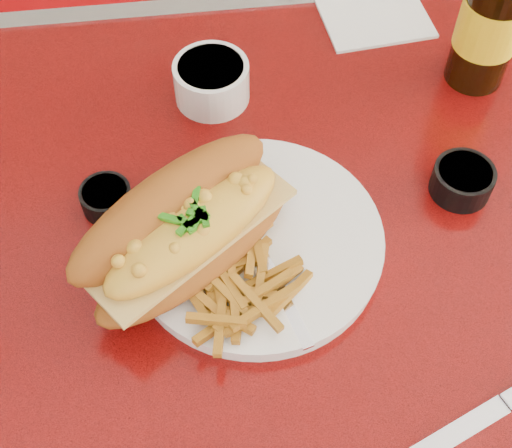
{
  "coord_description": "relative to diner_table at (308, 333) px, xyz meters",
  "views": [
    {
      "loc": [
        -0.11,
        -0.36,
        1.37
      ],
      "look_at": [
        -0.06,
        0.02,
        0.81
      ],
      "focal_mm": 50.0,
      "sensor_mm": 36.0,
      "label": 1
    }
  ],
  "objects": [
    {
      "name": "gravy_ramekin",
      "position": [
        -0.08,
        0.24,
        0.19
      ],
      "size": [
        0.11,
        0.11,
        0.05
      ],
      "rotation": [
        0.0,
        0.0,
        -0.34
      ],
      "color": "white",
      "rests_on": "diner_table"
    },
    {
      "name": "fork",
      "position": [
        -0.05,
        -0.02,
        0.18
      ],
      "size": [
        0.06,
        0.16,
        0.0
      ],
      "rotation": [
        0.0,
        0.0,
        1.84
      ],
      "color": "silver",
      "rests_on": "dinner_plate"
    },
    {
      "name": "sauce_cup_left",
      "position": [
        -0.2,
        0.09,
        0.18
      ],
      "size": [
        0.06,
        0.06,
        0.03
      ],
      "rotation": [
        0.0,
        0.0,
        0.23
      ],
      "color": "black",
      "rests_on": "diner_table"
    },
    {
      "name": "diner_table",
      "position": [
        0.0,
        0.0,
        0.0
      ],
      "size": [
        1.23,
        0.83,
        0.77
      ],
      "color": "red",
      "rests_on": "ground"
    },
    {
      "name": "mac_hoagie",
      "position": [
        -0.12,
        0.01,
        0.22
      ],
      "size": [
        0.25,
        0.22,
        0.1
      ],
      "rotation": [
        0.0,
        0.0,
        0.64
      ],
      "color": "#9F5519",
      "rests_on": "dinner_plate"
    },
    {
      "name": "dinner_plate",
      "position": [
        -0.06,
        0.02,
        0.17
      ],
      "size": [
        0.31,
        0.31,
        0.02
      ],
      "rotation": [
        0.0,
        0.0,
        0.3
      ],
      "color": "white",
      "rests_on": "diner_table"
    },
    {
      "name": "knife",
      "position": [
        0.12,
        -0.17,
        0.16
      ],
      "size": [
        0.21,
        0.1,
        0.01
      ],
      "rotation": [
        0.0,
        0.0,
        0.38
      ],
      "color": "silver",
      "rests_on": "diner_table"
    },
    {
      "name": "paper_napkin",
      "position": [
        0.13,
        0.36,
        0.16
      ],
      "size": [
        0.14,
        0.14,
        0.0
      ],
      "primitive_type": "cube",
      "rotation": [
        0.0,
        0.0,
        0.1
      ],
      "color": "white",
      "rests_on": "diner_table"
    },
    {
      "name": "beer_bottle",
      "position": [
        0.23,
        0.23,
        0.27
      ],
      "size": [
        0.08,
        0.08,
        0.28
      ],
      "rotation": [
        0.0,
        0.0,
        -0.13
      ],
      "color": "black",
      "rests_on": "diner_table"
    },
    {
      "name": "sauce_cup_right",
      "position": [
        0.16,
        0.07,
        0.18
      ],
      "size": [
        0.08,
        0.08,
        0.03
      ],
      "rotation": [
        0.0,
        0.0,
        0.34
      ],
      "color": "black",
      "rests_on": "diner_table"
    },
    {
      "name": "booth_bench_far",
      "position": [
        0.0,
        0.81,
        -0.32
      ],
      "size": [
        1.2,
        0.51,
        0.9
      ],
      "color": "#A70B0E",
      "rests_on": "ground"
    },
    {
      "name": "fries_pile",
      "position": [
        -0.09,
        -0.03,
        0.19
      ],
      "size": [
        0.13,
        0.12,
        0.03
      ],
      "primitive_type": null,
      "rotation": [
        0.0,
        0.0,
        0.33
      ],
      "color": "#C28321",
      "rests_on": "dinner_plate"
    }
  ]
}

